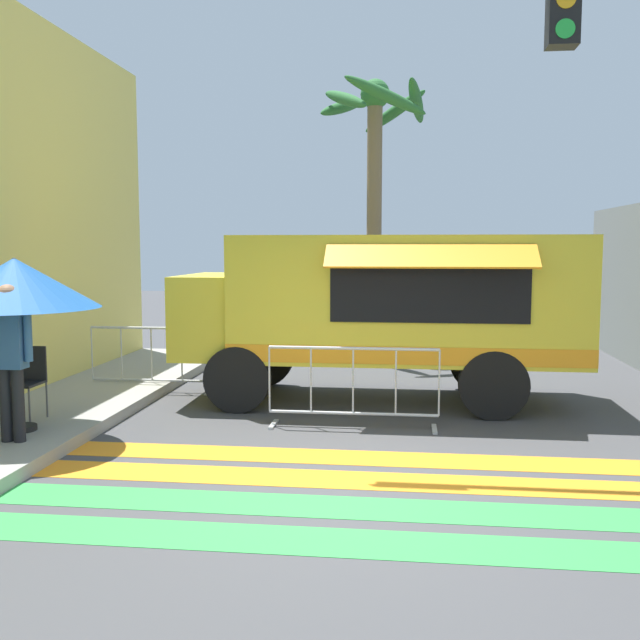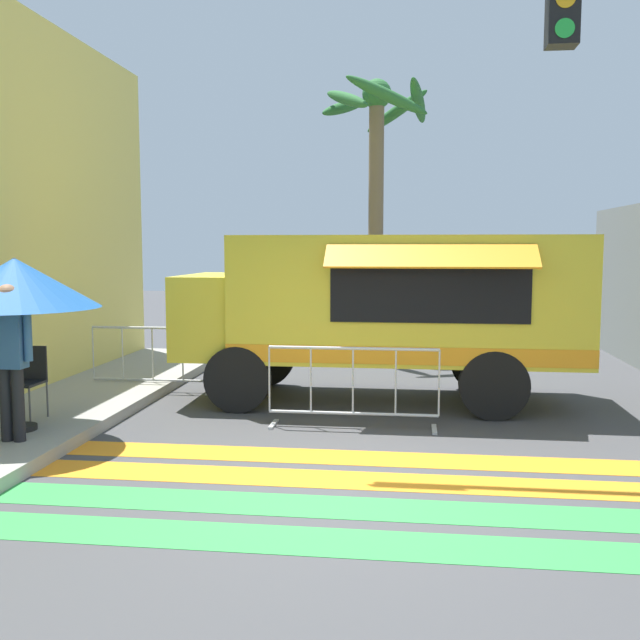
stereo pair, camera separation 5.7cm
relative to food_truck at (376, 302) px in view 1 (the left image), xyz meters
The scene contains 10 objects.
ground_plane 4.31m from the food_truck, 91.74° to the right, with size 60.00×60.00×0.00m, color #424244.
crosswalk_painted 4.39m from the food_truck, 91.70° to the right, with size 6.40×2.84×0.01m.
food_truck is the anchor object (origin of this frame).
traffic_signal_pole 4.49m from the food_truck, 44.05° to the right, with size 5.12×0.29×5.74m.
patio_umbrella 4.99m from the food_truck, 144.93° to the right, with size 1.93×1.93×2.04m.
folding_chair 4.95m from the food_truck, 151.85° to the right, with size 0.45×0.45×0.92m.
vendor_person 5.13m from the food_truck, 139.60° to the right, with size 0.53×0.23×1.76m.
barricade_front 1.95m from the food_truck, 97.32° to the right, with size 2.20×0.44×1.05m.
barricade_side 3.73m from the food_truck, behind, with size 2.02×0.44×1.05m.
palm_tree 5.08m from the food_truck, 92.78° to the left, with size 2.34×2.37×5.74m.
Camera 1 is at (0.56, -6.60, 2.32)m, focal length 40.00 mm.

